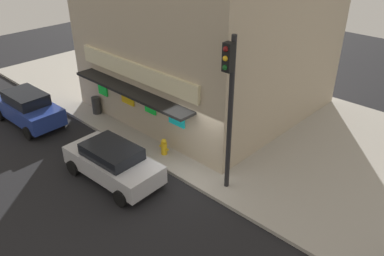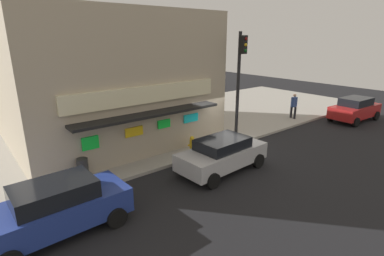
{
  "view_description": "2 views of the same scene",
  "coord_description": "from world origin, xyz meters",
  "px_view_note": "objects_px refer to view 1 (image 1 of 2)",
  "views": [
    {
      "loc": [
        8.99,
        -8.69,
        9.22
      ],
      "look_at": [
        -0.79,
        1.63,
        1.38
      ],
      "focal_mm": 36.11,
      "sensor_mm": 36.0,
      "label": 1
    },
    {
      "loc": [
        -10.55,
        -10.31,
        5.72
      ],
      "look_at": [
        -1.75,
        0.57,
        1.4
      ],
      "focal_mm": 27.77,
      "sensor_mm": 36.0,
      "label": 2
    }
  ],
  "objects_px": {
    "fire_hydrant": "(164,147)",
    "trash_can": "(96,105)",
    "traffic_light": "(229,98)",
    "parked_car_blue": "(28,108)",
    "parked_car_silver": "(113,162)",
    "potted_plant_by_doorway": "(160,111)"
  },
  "relations": [
    {
      "from": "traffic_light",
      "to": "potted_plant_by_doorway",
      "type": "height_order",
      "value": "traffic_light"
    },
    {
      "from": "traffic_light",
      "to": "parked_car_blue",
      "type": "distance_m",
      "value": 11.3
    },
    {
      "from": "trash_can",
      "to": "potted_plant_by_doorway",
      "type": "distance_m",
      "value": 3.44
    },
    {
      "from": "fire_hydrant",
      "to": "parked_car_blue",
      "type": "bearing_deg",
      "value": -160.83
    },
    {
      "from": "traffic_light",
      "to": "potted_plant_by_doorway",
      "type": "distance_m",
      "value": 7.07
    },
    {
      "from": "fire_hydrant",
      "to": "parked_car_silver",
      "type": "xyz_separation_m",
      "value": [
        -0.28,
        -2.45,
        0.28
      ]
    },
    {
      "from": "trash_can",
      "to": "fire_hydrant",
      "type": "bearing_deg",
      "value": -3.07
    },
    {
      "from": "traffic_light",
      "to": "parked_car_blue",
      "type": "xyz_separation_m",
      "value": [
        -10.6,
        -2.53,
        -3.0
      ]
    },
    {
      "from": "parked_car_silver",
      "to": "parked_car_blue",
      "type": "relative_size",
      "value": 1.01
    },
    {
      "from": "potted_plant_by_doorway",
      "to": "parked_car_silver",
      "type": "distance_m",
      "value": 5.09
    },
    {
      "from": "trash_can",
      "to": "parked_car_blue",
      "type": "height_order",
      "value": "parked_car_blue"
    },
    {
      "from": "parked_car_blue",
      "to": "trash_can",
      "type": "bearing_deg",
      "value": 57.95
    },
    {
      "from": "trash_can",
      "to": "traffic_light",
      "type": "bearing_deg",
      "value": -1.8
    },
    {
      "from": "traffic_light",
      "to": "trash_can",
      "type": "xyz_separation_m",
      "value": [
        -8.84,
        0.28,
        -3.26
      ]
    },
    {
      "from": "fire_hydrant",
      "to": "parked_car_blue",
      "type": "distance_m",
      "value": 7.66
    },
    {
      "from": "fire_hydrant",
      "to": "parked_car_blue",
      "type": "xyz_separation_m",
      "value": [
        -7.22,
        -2.51,
        0.35
      ]
    },
    {
      "from": "parked_car_silver",
      "to": "parked_car_blue",
      "type": "xyz_separation_m",
      "value": [
        -6.94,
        -0.06,
        0.06
      ]
    },
    {
      "from": "fire_hydrant",
      "to": "parked_car_silver",
      "type": "height_order",
      "value": "parked_car_silver"
    },
    {
      "from": "fire_hydrant",
      "to": "trash_can",
      "type": "bearing_deg",
      "value": 176.93
    },
    {
      "from": "traffic_light",
      "to": "parked_car_blue",
      "type": "height_order",
      "value": "traffic_light"
    },
    {
      "from": "trash_can",
      "to": "parked_car_silver",
      "type": "distance_m",
      "value": 5.87
    },
    {
      "from": "traffic_light",
      "to": "potted_plant_by_doorway",
      "type": "xyz_separation_m",
      "value": [
        -5.92,
        2.09,
        -3.25
      ]
    }
  ]
}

